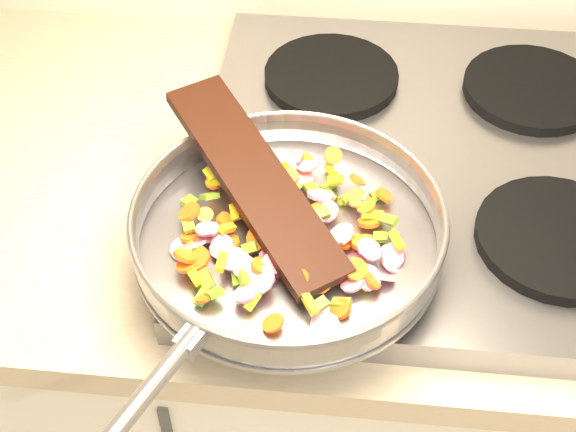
# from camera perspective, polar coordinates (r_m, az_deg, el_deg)

# --- Properties ---
(cooktop) EXTENTS (0.60, 0.60, 0.04)m
(cooktop) POSITION_cam_1_polar(r_m,az_deg,el_deg) (1.07, 10.08, 3.61)
(cooktop) COLOR #939399
(cooktop) RESTS_ON counter_top
(grate_fl) EXTENTS (0.19, 0.19, 0.02)m
(grate_fl) POSITION_cam_1_polar(r_m,az_deg,el_deg) (0.94, 2.00, -0.27)
(grate_fl) COLOR black
(grate_fl) RESTS_ON cooktop
(grate_fr) EXTENTS (0.19, 0.19, 0.02)m
(grate_fr) POSITION_cam_1_polar(r_m,az_deg,el_deg) (0.97, 18.65, -1.48)
(grate_fr) COLOR black
(grate_fr) RESTS_ON cooktop
(grate_bl) EXTENTS (0.19, 0.19, 0.02)m
(grate_bl) POSITION_cam_1_polar(r_m,az_deg,el_deg) (1.15, 3.09, 9.90)
(grate_bl) COLOR black
(grate_bl) RESTS_ON cooktop
(grate_br) EXTENTS (0.19, 0.19, 0.02)m
(grate_br) POSITION_cam_1_polar(r_m,az_deg,el_deg) (1.18, 16.96, 8.66)
(grate_br) COLOR black
(grate_br) RESTS_ON cooktop
(saute_pan) EXTENTS (0.38, 0.53, 0.05)m
(saute_pan) POSITION_cam_1_polar(r_m,az_deg,el_deg) (0.88, -0.07, -0.82)
(saute_pan) COLOR #9E9EA5
(saute_pan) RESTS_ON grate_fl
(vegetable_heap) EXTENTS (0.27, 0.27, 0.05)m
(vegetable_heap) POSITION_cam_1_polar(r_m,az_deg,el_deg) (0.89, -0.13, -0.96)
(vegetable_heap) COLOR olive
(vegetable_heap) RESTS_ON saute_pan
(wooden_spatula) EXTENTS (0.24, 0.29, 0.07)m
(wooden_spatula) POSITION_cam_1_polar(r_m,az_deg,el_deg) (0.91, -2.38, 2.62)
(wooden_spatula) COLOR black
(wooden_spatula) RESTS_ON saute_pan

